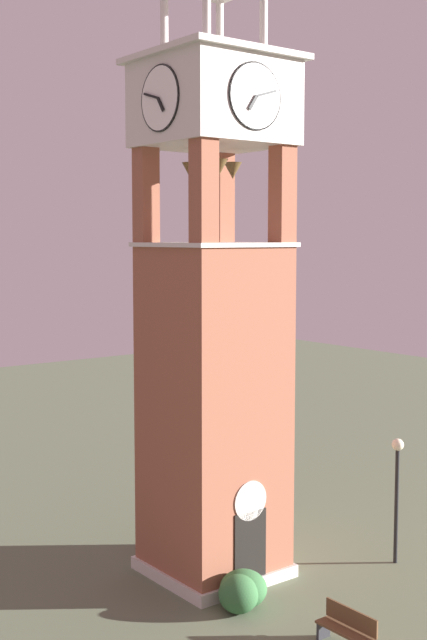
{
  "coord_description": "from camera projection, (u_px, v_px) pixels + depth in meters",
  "views": [
    {
      "loc": [
        -14.13,
        -18.37,
        9.65
      ],
      "look_at": [
        0.0,
        0.0,
        7.35
      ],
      "focal_mm": 46.58,
      "sensor_mm": 36.0,
      "label": 1
    }
  ],
  "objects": [
    {
      "name": "lamp_post",
      "position": [
        397.0,
        477.0,
        24.47
      ],
      "size": [
        0.36,
        0.36,
        3.77
      ],
      "color": "black",
      "rests_on": "ground"
    },
    {
      "name": "ground",
      "position": [
        214.0,
        572.0,
        24.02
      ],
      "size": [
        80.0,
        80.0,
        0.0
      ],
      "primitive_type": "plane",
      "color": "#5B664C"
    },
    {
      "name": "clock_tower",
      "position": [
        214.0,
        322.0,
        23.3
      ],
      "size": [
        3.86,
        3.86,
        18.13
      ],
      "color": "#93543D",
      "rests_on": "ground"
    },
    {
      "name": "shrub_left_of_tower",
      "position": [
        239.0,
        594.0,
        21.39
      ],
      "size": [
        1.05,
        1.05,
        0.99
      ],
      "primitive_type": "ellipsoid",
      "color": "#336638",
      "rests_on": "ground"
    },
    {
      "name": "park_bench",
      "position": [
        347.0,
        629.0,
        19.49
      ],
      "size": [
        0.45,
        1.6,
        0.95
      ],
      "color": "brown",
      "rests_on": "ground"
    },
    {
      "name": "trash_bin",
      "position": [
        269.0,
        506.0,
        28.71
      ],
      "size": [
        0.52,
        0.52,
        0.8
      ],
      "primitive_type": "cylinder",
      "color": "#38513D",
      "rests_on": "ground"
    },
    {
      "name": "shrub_near_entry",
      "position": [
        243.0,
        589.0,
        21.74
      ],
      "size": [
        1.25,
        1.25,
        0.97
      ],
      "primitive_type": "ellipsoid",
      "color": "#336638",
      "rests_on": "ground"
    }
  ]
}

